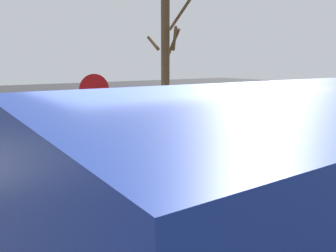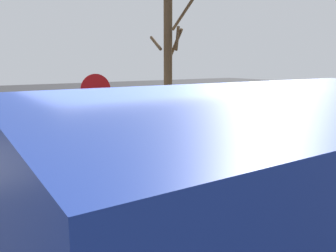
{
  "view_description": "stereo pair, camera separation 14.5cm",
  "coord_description": "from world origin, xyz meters",
  "px_view_note": "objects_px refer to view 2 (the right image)",
  "views": [
    {
      "loc": [
        -1.9,
        -2.97,
        2.64
      ],
      "look_at": [
        1.99,
        2.58,
        1.34
      ],
      "focal_mm": 35.62,
      "sensor_mm": 36.0,
      "label": 1
    },
    {
      "loc": [
        -1.78,
        -3.05,
        2.64
      ],
      "look_at": [
        1.99,
        2.58,
        1.34
      ],
      "focal_mm": 35.62,
      "sensor_mm": 36.0,
      "label": 2
    }
  ],
  "objects_px": {
    "loose_tire": "(2,147)",
    "stop_sign": "(96,102)",
    "fire_hydrant": "(0,152)",
    "bare_tree": "(169,66)"
  },
  "relations": [
    {
      "from": "loose_tire",
      "to": "bare_tree",
      "type": "bearing_deg",
      "value": 8.93
    },
    {
      "from": "loose_tire",
      "to": "bare_tree",
      "type": "height_order",
      "value": "bare_tree"
    },
    {
      "from": "fire_hydrant",
      "to": "loose_tire",
      "type": "height_order",
      "value": "loose_tire"
    },
    {
      "from": "bare_tree",
      "to": "stop_sign",
      "type": "bearing_deg",
      "value": -158.56
    },
    {
      "from": "loose_tire",
      "to": "stop_sign",
      "type": "xyz_separation_m",
      "value": [
        2.1,
        -0.35,
        0.9
      ]
    },
    {
      "from": "loose_tire",
      "to": "stop_sign",
      "type": "distance_m",
      "value": 2.31
    },
    {
      "from": "fire_hydrant",
      "to": "loose_tire",
      "type": "relative_size",
      "value": 0.72
    },
    {
      "from": "fire_hydrant",
      "to": "bare_tree",
      "type": "height_order",
      "value": "bare_tree"
    },
    {
      "from": "loose_tire",
      "to": "bare_tree",
      "type": "distance_m",
      "value": 5.34
    },
    {
      "from": "loose_tire",
      "to": "stop_sign",
      "type": "height_order",
      "value": "stop_sign"
    }
  ]
}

